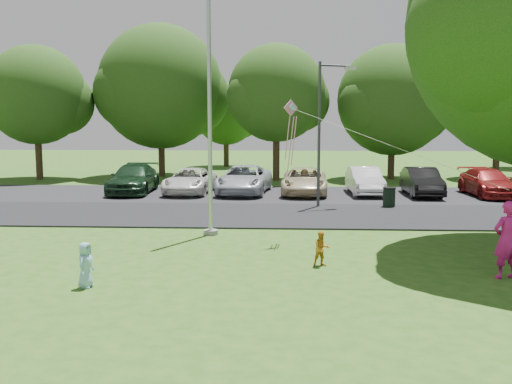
{
  "coord_description": "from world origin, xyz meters",
  "views": [
    {
      "loc": [
        -0.96,
        -14.0,
        3.86
      ],
      "look_at": [
        -1.9,
        4.0,
        1.6
      ],
      "focal_mm": 40.0,
      "sensor_mm": 36.0,
      "label": 1
    }
  ],
  "objects_px": {
    "street_lamp": "(324,121)",
    "child_yellow": "(322,249)",
    "woman": "(507,240)",
    "trash_can": "(389,198)",
    "kite": "(297,124)",
    "flagpole": "(210,111)",
    "child_blue": "(85,265)"
  },
  "relations": [
    {
      "from": "trash_can",
      "to": "kite",
      "type": "height_order",
      "value": "kite"
    },
    {
      "from": "flagpole",
      "to": "street_lamp",
      "type": "height_order",
      "value": "flagpole"
    },
    {
      "from": "street_lamp",
      "to": "child_yellow",
      "type": "distance_m",
      "value": 11.03
    },
    {
      "from": "child_blue",
      "to": "trash_can",
      "type": "bearing_deg",
      "value": -27.71
    },
    {
      "from": "kite",
      "to": "flagpole",
      "type": "bearing_deg",
      "value": 126.1
    },
    {
      "from": "woman",
      "to": "child_yellow",
      "type": "bearing_deg",
      "value": -28.99
    },
    {
      "from": "street_lamp",
      "to": "trash_can",
      "type": "bearing_deg",
      "value": -24.14
    },
    {
      "from": "child_yellow",
      "to": "trash_can",
      "type": "bearing_deg",
      "value": 53.58
    },
    {
      "from": "trash_can",
      "to": "child_blue",
      "type": "relative_size",
      "value": 0.85
    },
    {
      "from": "woman",
      "to": "kite",
      "type": "bearing_deg",
      "value": -54.35
    },
    {
      "from": "street_lamp",
      "to": "woman",
      "type": "bearing_deg",
      "value": -95.44
    },
    {
      "from": "trash_can",
      "to": "woman",
      "type": "relative_size",
      "value": 0.47
    },
    {
      "from": "child_yellow",
      "to": "street_lamp",
      "type": "bearing_deg",
      "value": 68.85
    },
    {
      "from": "woman",
      "to": "street_lamp",
      "type": "bearing_deg",
      "value": -88.67
    },
    {
      "from": "street_lamp",
      "to": "kite",
      "type": "distance_m",
      "value": 7.65
    },
    {
      "from": "flagpole",
      "to": "kite",
      "type": "xyz_separation_m",
      "value": [
        2.87,
        -1.1,
        -0.42
      ]
    },
    {
      "from": "street_lamp",
      "to": "child_yellow",
      "type": "bearing_deg",
      "value": -117.37
    },
    {
      "from": "child_yellow",
      "to": "kite",
      "type": "bearing_deg",
      "value": 85.0
    },
    {
      "from": "woman",
      "to": "child_blue",
      "type": "xyz_separation_m",
      "value": [
        -10.05,
        -1.3,
        -0.43
      ]
    },
    {
      "from": "woman",
      "to": "trash_can",
      "type": "bearing_deg",
      "value": -102.65
    },
    {
      "from": "child_blue",
      "to": "street_lamp",
      "type": "bearing_deg",
      "value": -18.08
    },
    {
      "from": "flagpole",
      "to": "woman",
      "type": "height_order",
      "value": "flagpole"
    },
    {
      "from": "flagpole",
      "to": "street_lamp",
      "type": "xyz_separation_m",
      "value": [
        4.23,
        6.42,
        -0.31
      ]
    },
    {
      "from": "street_lamp",
      "to": "child_yellow",
      "type": "height_order",
      "value": "street_lamp"
    },
    {
      "from": "flagpole",
      "to": "street_lamp",
      "type": "distance_m",
      "value": 7.7
    },
    {
      "from": "woman",
      "to": "child_blue",
      "type": "distance_m",
      "value": 10.14
    },
    {
      "from": "kite",
      "to": "woman",
      "type": "bearing_deg",
      "value": -70.59
    },
    {
      "from": "child_blue",
      "to": "kite",
      "type": "height_order",
      "value": "kite"
    },
    {
      "from": "flagpole",
      "to": "child_blue",
      "type": "height_order",
      "value": "flagpole"
    },
    {
      "from": "woman",
      "to": "flagpole",
      "type": "bearing_deg",
      "value": -48.96
    },
    {
      "from": "street_lamp",
      "to": "woman",
      "type": "xyz_separation_m",
      "value": [
        3.72,
        -11.44,
        -2.89
      ]
    },
    {
      "from": "woman",
      "to": "child_yellow",
      "type": "height_order",
      "value": "woman"
    }
  ]
}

